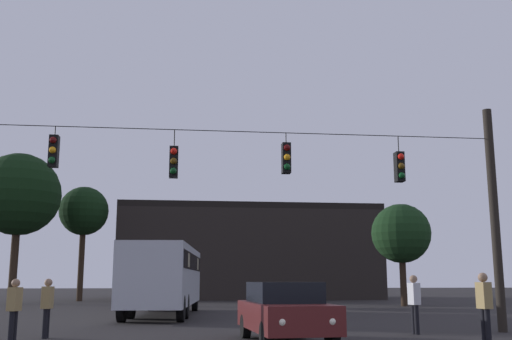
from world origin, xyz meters
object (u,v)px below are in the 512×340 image
object	(u,v)px
pedestrian_crossing_left	(484,303)
pedestrian_crossing_center	(14,307)
city_bus	(165,273)
pedestrian_near_bus	(47,305)
tree_behind_building	(19,195)
pedestrian_crossing_right	(414,300)
tree_left_silhouette	(401,234)
car_near_right	(285,311)
tree_right_far	(84,212)

from	to	relation	value
pedestrian_crossing_left	pedestrian_crossing_center	xyz separation A→B (m)	(-11.76, 1.82, -0.10)
city_bus	pedestrian_near_bus	xyz separation A→B (m)	(-2.87, -10.13, -0.96)
city_bus	tree_behind_building	size ratio (longest dim) A/B	1.10
city_bus	pedestrian_crossing_right	bearing A→B (deg)	-52.79
pedestrian_crossing_center	pedestrian_crossing_left	bearing A→B (deg)	-8.82
pedestrian_crossing_right	tree_left_silhouette	bearing A→B (deg)	70.41
car_near_right	tree_behind_building	xyz separation A→B (m)	(-14.00, 26.39, 6.51)
pedestrian_crossing_right	tree_behind_building	size ratio (longest dim) A/B	0.17
pedestrian_crossing_right	pedestrian_near_bus	world-z (taller)	pedestrian_crossing_right
pedestrian_crossing_right	pedestrian_near_bus	size ratio (longest dim) A/B	1.07
tree_behind_building	tree_right_far	bearing A→B (deg)	51.18
tree_right_far	pedestrian_crossing_center	bearing A→B (deg)	-83.48
pedestrian_crossing_left	pedestrian_near_bus	size ratio (longest dim) A/B	1.09
pedestrian_crossing_left	tree_left_silhouette	size ratio (longest dim) A/B	0.28
pedestrian_crossing_center	tree_left_silhouette	xyz separation A→B (m)	(17.53, 19.17, 3.46)
pedestrian_crossing_left	tree_behind_building	bearing A→B (deg)	124.44
city_bus	pedestrian_near_bus	distance (m)	10.57
city_bus	pedestrian_crossing_right	world-z (taller)	city_bus
pedestrian_crossing_left	pedestrian_crossing_right	xyz separation A→B (m)	(-0.64, 2.98, -0.03)
car_near_right	pedestrian_crossing_center	distance (m)	6.94
pedestrian_crossing_left	pedestrian_crossing_center	bearing A→B (deg)	171.18
tree_behind_building	tree_left_silhouette	bearing A→B (deg)	-14.80
tree_left_silhouette	city_bus	bearing A→B (deg)	-150.73
tree_behind_building	pedestrian_crossing_left	bearing A→B (deg)	-55.56
pedestrian_crossing_right	car_near_right	bearing A→B (deg)	-156.02
pedestrian_near_bus	tree_behind_building	size ratio (longest dim) A/B	0.16
pedestrian_crossing_right	tree_left_silhouette	xyz separation A→B (m)	(6.41, 18.01, 3.39)
pedestrian_near_bus	tree_left_silhouette	size ratio (longest dim) A/B	0.26
tree_left_silhouette	tree_behind_building	size ratio (longest dim) A/B	0.61
car_near_right	pedestrian_near_bus	xyz separation A→B (m)	(-6.34, 1.86, 0.11)
car_near_right	tree_right_far	bearing A→B (deg)	108.52
car_near_right	tree_behind_building	bearing A→B (deg)	117.95
tree_behind_building	pedestrian_near_bus	bearing A→B (deg)	-72.66
pedestrian_crossing_right	pedestrian_near_bus	xyz separation A→B (m)	(-10.55, -0.02, -0.07)
pedestrian_crossing_right	pedestrian_near_bus	distance (m)	10.55
car_near_right	tree_right_far	xyz separation A→B (m)	(-10.36, 30.92, 5.88)
pedestrian_crossing_right	tree_behind_building	world-z (taller)	tree_behind_building
city_bus	pedestrian_near_bus	size ratio (longest dim) A/B	6.93
pedestrian_near_bus	tree_right_far	xyz separation A→B (m)	(-4.02, 29.06, 5.77)
car_near_right	pedestrian_near_bus	world-z (taller)	pedestrian_near_bus
pedestrian_crossing_center	tree_behind_building	bearing A→B (deg)	105.45
tree_left_silhouette	tree_right_far	size ratio (longest dim) A/B	0.72
pedestrian_crossing_right	tree_right_far	xyz separation A→B (m)	(-14.57, 29.04, 5.70)
tree_right_far	tree_behind_building	bearing A→B (deg)	-128.82
pedestrian_crossing_right	tree_right_far	bearing A→B (deg)	116.65
city_bus	tree_left_silhouette	size ratio (longest dim) A/B	1.80
pedestrian_crossing_center	tree_behind_building	world-z (taller)	tree_behind_building
pedestrian_crossing_center	pedestrian_near_bus	xyz separation A→B (m)	(0.57, 1.14, 0.00)
tree_right_far	city_bus	bearing A→B (deg)	-69.99
pedestrian_crossing_left	pedestrian_near_bus	distance (m)	11.58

